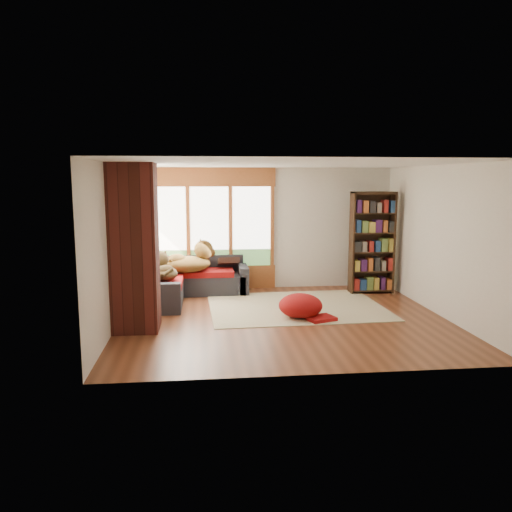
{
  "coord_description": "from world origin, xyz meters",
  "views": [
    {
      "loc": [
        -1.34,
        -8.15,
        2.34
      ],
      "look_at": [
        -0.37,
        0.89,
        0.95
      ],
      "focal_mm": 35.0,
      "sensor_mm": 36.0,
      "label": 1
    }
  ],
  "objects_px": {
    "sectional_sofa": "(173,283)",
    "dog_brindle": "(163,266)",
    "area_rug": "(296,307)",
    "dog_tan": "(191,257)",
    "brick_chimney": "(134,248)",
    "bookshelf": "(372,243)",
    "pouf": "(301,305)"
  },
  "relations": [
    {
      "from": "area_rug",
      "to": "dog_tan",
      "type": "height_order",
      "value": "dog_tan"
    },
    {
      "from": "brick_chimney",
      "to": "area_rug",
      "type": "distance_m",
      "value": 3.24
    },
    {
      "from": "sectional_sofa",
      "to": "area_rug",
      "type": "bearing_deg",
      "value": -26.71
    },
    {
      "from": "pouf",
      "to": "dog_brindle",
      "type": "bearing_deg",
      "value": 155.98
    },
    {
      "from": "brick_chimney",
      "to": "area_rug",
      "type": "height_order",
      "value": "brick_chimney"
    },
    {
      "from": "brick_chimney",
      "to": "area_rug",
      "type": "bearing_deg",
      "value": 21.7
    },
    {
      "from": "dog_tan",
      "to": "bookshelf",
      "type": "bearing_deg",
      "value": -17.65
    },
    {
      "from": "brick_chimney",
      "to": "dog_tan",
      "type": "relative_size",
      "value": 2.32
    },
    {
      "from": "pouf",
      "to": "dog_tan",
      "type": "height_order",
      "value": "dog_tan"
    },
    {
      "from": "area_rug",
      "to": "pouf",
      "type": "xyz_separation_m",
      "value": [
        -0.05,
        -0.7,
        0.21
      ]
    },
    {
      "from": "bookshelf",
      "to": "pouf",
      "type": "xyz_separation_m",
      "value": [
        -1.83,
        -1.71,
        -0.84
      ]
    },
    {
      "from": "dog_tan",
      "to": "dog_brindle",
      "type": "bearing_deg",
      "value": -142.9
    },
    {
      "from": "area_rug",
      "to": "bookshelf",
      "type": "xyz_separation_m",
      "value": [
        1.78,
        1.02,
        1.05
      ]
    },
    {
      "from": "pouf",
      "to": "dog_tan",
      "type": "relative_size",
      "value": 0.67
    },
    {
      "from": "sectional_sofa",
      "to": "dog_brindle",
      "type": "height_order",
      "value": "dog_brindle"
    },
    {
      "from": "bookshelf",
      "to": "sectional_sofa",
      "type": "bearing_deg",
      "value": -179.08
    },
    {
      "from": "brick_chimney",
      "to": "dog_tan",
      "type": "xyz_separation_m",
      "value": [
        0.81,
        2.16,
        -0.48
      ]
    },
    {
      "from": "dog_brindle",
      "to": "bookshelf",
      "type": "bearing_deg",
      "value": -96.58
    },
    {
      "from": "brick_chimney",
      "to": "dog_brindle",
      "type": "height_order",
      "value": "brick_chimney"
    },
    {
      "from": "brick_chimney",
      "to": "area_rug",
      "type": "xyz_separation_m",
      "value": [
        2.76,
        1.1,
        -1.29
      ]
    },
    {
      "from": "dog_tan",
      "to": "brick_chimney",
      "type": "bearing_deg",
      "value": -127.49
    },
    {
      "from": "sectional_sofa",
      "to": "bookshelf",
      "type": "height_order",
      "value": "bookshelf"
    },
    {
      "from": "area_rug",
      "to": "pouf",
      "type": "bearing_deg",
      "value": -94.32
    },
    {
      "from": "brick_chimney",
      "to": "sectional_sofa",
      "type": "xyz_separation_m",
      "value": [
        0.45,
        2.05,
        -1.0
      ]
    },
    {
      "from": "area_rug",
      "to": "dog_brindle",
      "type": "height_order",
      "value": "dog_brindle"
    },
    {
      "from": "pouf",
      "to": "dog_brindle",
      "type": "distance_m",
      "value": 2.68
    },
    {
      "from": "bookshelf",
      "to": "pouf",
      "type": "distance_m",
      "value": 2.65
    },
    {
      "from": "brick_chimney",
      "to": "dog_brindle",
      "type": "distance_m",
      "value": 1.6
    },
    {
      "from": "sectional_sofa",
      "to": "dog_tan",
      "type": "height_order",
      "value": "dog_tan"
    },
    {
      "from": "sectional_sofa",
      "to": "dog_brindle",
      "type": "distance_m",
      "value": 0.75
    },
    {
      "from": "dog_tan",
      "to": "sectional_sofa",
      "type": "bearing_deg",
      "value": -179.38
    },
    {
      "from": "bookshelf",
      "to": "dog_brindle",
      "type": "distance_m",
      "value": 4.29
    }
  ]
}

